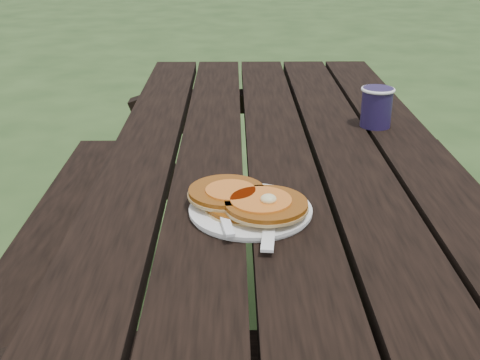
{
  "coord_description": "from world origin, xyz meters",
  "views": [
    {
      "loc": [
        -0.1,
        -1.26,
        1.22
      ],
      "look_at": [
        -0.09,
        -0.29,
        0.8
      ],
      "focal_mm": 45.0,
      "sensor_mm": 36.0,
      "label": 1
    }
  ],
  "objects_px": {
    "pancake_stack": "(247,201)",
    "picnic_table": "(275,293)",
    "coffee_cup": "(377,105)",
    "plate": "(251,211)"
  },
  "relations": [
    {
      "from": "plate",
      "to": "coffee_cup",
      "type": "bearing_deg",
      "value": 56.02
    },
    {
      "from": "pancake_stack",
      "to": "picnic_table",
      "type": "bearing_deg",
      "value": 76.26
    },
    {
      "from": "pancake_stack",
      "to": "coffee_cup",
      "type": "distance_m",
      "value": 0.58
    },
    {
      "from": "coffee_cup",
      "to": "pancake_stack",
      "type": "bearing_deg",
      "value": -124.5
    },
    {
      "from": "picnic_table",
      "to": "plate",
      "type": "bearing_deg",
      "value": -102.7
    },
    {
      "from": "pancake_stack",
      "to": "coffee_cup",
      "type": "height_order",
      "value": "coffee_cup"
    },
    {
      "from": "picnic_table",
      "to": "coffee_cup",
      "type": "distance_m",
      "value": 0.53
    },
    {
      "from": "pancake_stack",
      "to": "coffee_cup",
      "type": "xyz_separation_m",
      "value": [
        0.33,
        0.48,
        0.03
      ]
    },
    {
      "from": "plate",
      "to": "coffee_cup",
      "type": "xyz_separation_m",
      "value": [
        0.32,
        0.48,
        0.05
      ]
    },
    {
      "from": "picnic_table",
      "to": "plate",
      "type": "distance_m",
      "value": 0.51
    }
  ]
}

